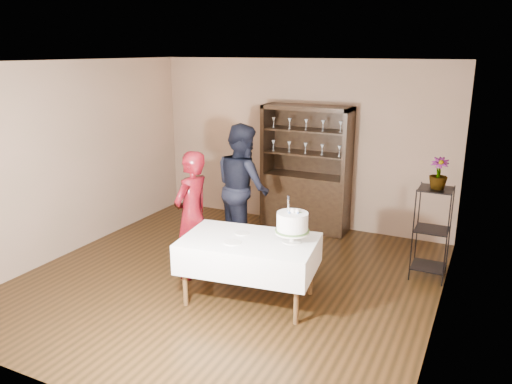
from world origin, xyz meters
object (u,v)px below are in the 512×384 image
(plant_etagere, at_px, (432,229))
(woman, at_px, (192,215))
(cake_table, at_px, (249,254))
(china_hutch, at_px, (306,189))
(cake, at_px, (292,224))
(potted_plant, at_px, (439,173))
(man, at_px, (243,187))

(plant_etagere, height_order, woman, woman)
(plant_etagere, xyz_separation_m, cake_table, (-1.80, -1.54, -0.07))
(china_hutch, height_order, cake_table, china_hutch)
(cake, height_order, potted_plant, potted_plant)
(cake_table, relative_size, woman, 0.99)
(woman, xyz_separation_m, man, (0.13, 1.15, 0.10))
(china_hutch, distance_m, woman, 2.42)
(china_hutch, distance_m, cake_table, 2.61)
(plant_etagere, xyz_separation_m, potted_plant, (0.01, -0.01, 0.73))
(plant_etagere, relative_size, cake_table, 0.74)
(china_hutch, relative_size, plant_etagere, 1.67)
(cake, bearing_deg, china_hutch, 106.95)
(cake_table, bearing_deg, potted_plant, 40.18)
(man, relative_size, potted_plant, 4.73)
(woman, height_order, potted_plant, woman)
(man, bearing_deg, china_hutch, -75.53)
(china_hutch, bearing_deg, plant_etagere, -26.83)
(plant_etagere, bearing_deg, potted_plant, -40.43)
(cake_table, bearing_deg, cake, 15.80)
(plant_etagere, relative_size, potted_plant, 3.08)
(cake, bearing_deg, potted_plant, 46.15)
(cake_table, bearing_deg, plant_etagere, 40.57)
(plant_etagere, distance_m, cake_table, 2.37)
(woman, relative_size, cake, 3.05)
(plant_etagere, height_order, man, man)
(man, height_order, cake, man)
(cake_table, relative_size, potted_plant, 4.18)
(man, bearing_deg, woman, 122.84)
(woman, relative_size, man, 0.89)
(cake_table, xyz_separation_m, cake, (0.47, 0.13, 0.39))
(cake_table, xyz_separation_m, potted_plant, (1.81, 1.53, 0.80))
(man, relative_size, cake, 3.42)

